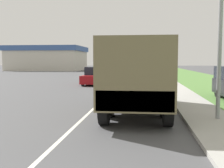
% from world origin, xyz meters
% --- Properties ---
extents(ground_plane, '(180.00, 180.00, 0.00)m').
position_xyz_m(ground_plane, '(0.00, 40.00, 0.00)').
color(ground_plane, '#4C4C4F').
extents(lane_centre_stripe, '(0.12, 120.00, 0.00)m').
position_xyz_m(lane_centre_stripe, '(0.00, 40.00, 0.00)').
color(lane_centre_stripe, silver).
rests_on(lane_centre_stripe, ground).
extents(sidewalk_right, '(1.80, 120.00, 0.12)m').
position_xyz_m(sidewalk_right, '(4.50, 40.00, 0.06)').
color(sidewalk_right, '#ADAAA3').
rests_on(sidewalk_right, ground).
extents(grass_strip_right, '(7.00, 120.00, 0.02)m').
position_xyz_m(grass_strip_right, '(8.90, 40.00, 0.01)').
color(grass_strip_right, '#56843D').
rests_on(grass_strip_right, ground).
extents(military_truck, '(2.35, 6.61, 2.82)m').
position_xyz_m(military_truck, '(1.95, 9.38, 1.64)').
color(military_truck, '#474C38').
rests_on(military_truck, ground).
extents(car_nearest_ahead, '(1.93, 4.86, 1.58)m').
position_xyz_m(car_nearest_ahead, '(-2.10, 23.18, 0.71)').
color(car_nearest_ahead, maroon).
rests_on(car_nearest_ahead, ground).
extents(car_second_ahead, '(1.77, 4.70, 1.44)m').
position_xyz_m(car_second_ahead, '(-1.46, 39.30, 0.65)').
color(car_second_ahead, '#B7BABF').
rests_on(car_second_ahead, ground).
extents(car_third_ahead, '(1.93, 4.83, 1.59)m').
position_xyz_m(car_third_ahead, '(1.86, 50.20, 0.72)').
color(car_third_ahead, '#B7BABF').
rests_on(car_third_ahead, ground).
extents(building_distant, '(16.15, 12.88, 5.37)m').
position_xyz_m(building_distant, '(-19.54, 60.26, 2.72)').
color(building_distant, beige).
rests_on(building_distant, ground).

